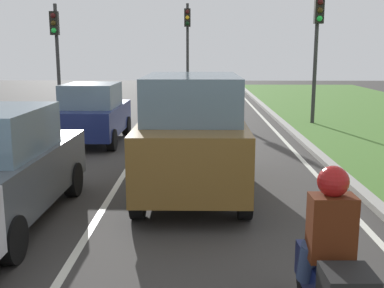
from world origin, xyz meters
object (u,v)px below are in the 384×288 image
object	(u,v)px
car_hatchback_far	(94,113)
traffic_light_near_right	(317,35)
car_suv_ahead	(192,133)
rider_person	(331,226)
traffic_light_far_median	(187,37)
traffic_light_overhead_left	(56,42)

from	to	relation	value
car_hatchback_far	traffic_light_near_right	xyz separation A→B (m)	(7.39, 3.53, 2.39)
car_suv_ahead	car_hatchback_far	xyz separation A→B (m)	(-3.02, 5.03, -0.28)
rider_person	traffic_light_far_median	xyz separation A→B (m)	(-1.80, 20.94, 2.23)
rider_person	traffic_light_far_median	world-z (taller)	traffic_light_far_median
car_suv_ahead	car_hatchback_far	world-z (taller)	car_suv_ahead
traffic_light_far_median	car_hatchback_far	bearing A→B (deg)	-102.98
traffic_light_near_right	traffic_light_far_median	distance (m)	8.90
rider_person	traffic_light_overhead_left	bearing A→B (deg)	113.60
traffic_light_overhead_left	traffic_light_far_median	bearing A→B (deg)	49.77
car_hatchback_far	rider_person	distance (m)	10.85
car_hatchback_far	traffic_light_overhead_left	size ratio (longest dim) A/B	0.82
traffic_light_near_right	traffic_light_far_median	bearing A→B (deg)	123.03
traffic_light_far_median	car_suv_ahead	bearing A→B (deg)	-88.27
traffic_light_near_right	traffic_light_overhead_left	world-z (taller)	traffic_light_near_right
rider_person	traffic_light_far_median	distance (m)	21.13
traffic_light_near_right	car_hatchback_far	bearing A→B (deg)	-154.45
traffic_light_overhead_left	car_hatchback_far	bearing A→B (deg)	-63.52
traffic_light_overhead_left	traffic_light_far_median	xyz separation A→B (m)	(5.04, 5.96, 0.39)
car_suv_ahead	traffic_light_far_median	xyz separation A→B (m)	(-0.48, 16.03, 2.25)
car_hatchback_far	traffic_light_near_right	size ratio (longest dim) A/B	0.75
car_hatchback_far	traffic_light_far_median	bearing A→B (deg)	77.54
car_hatchback_far	traffic_light_overhead_left	world-z (taller)	traffic_light_overhead_left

